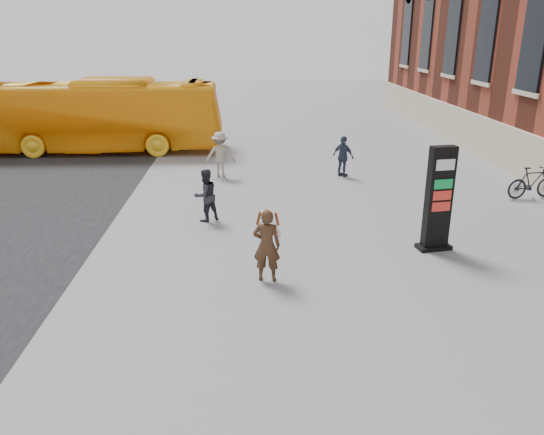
{
  "coord_description": "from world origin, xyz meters",
  "views": [
    {
      "loc": [
        -0.97,
        -11.68,
        5.37
      ],
      "look_at": [
        -0.4,
        0.23,
        1.15
      ],
      "focal_mm": 35.0,
      "sensor_mm": 36.0,
      "label": 1
    }
  ],
  "objects_px": {
    "woman": "(267,244)",
    "pedestrian_b": "(220,155)",
    "pedestrian_c": "(343,156)",
    "info_pylon": "(439,199)",
    "pedestrian_a": "(206,195)",
    "bike_7": "(532,183)",
    "bus": "(91,116)"
  },
  "relations": [
    {
      "from": "pedestrian_a",
      "to": "woman",
      "type": "bearing_deg",
      "value": 75.82
    },
    {
      "from": "woman",
      "to": "bus",
      "type": "relative_size",
      "value": 0.14
    },
    {
      "from": "pedestrian_a",
      "to": "pedestrian_c",
      "type": "relative_size",
      "value": 1.0
    },
    {
      "from": "info_pylon",
      "to": "bus",
      "type": "height_order",
      "value": "bus"
    },
    {
      "from": "woman",
      "to": "pedestrian_b",
      "type": "xyz_separation_m",
      "value": [
        -1.43,
        9.13,
        -0.0
      ]
    },
    {
      "from": "info_pylon",
      "to": "pedestrian_b",
      "type": "distance_m",
      "value": 9.54
    },
    {
      "from": "woman",
      "to": "bike_7",
      "type": "relative_size",
      "value": 0.94
    },
    {
      "from": "bike_7",
      "to": "info_pylon",
      "type": "bearing_deg",
      "value": 122.32
    },
    {
      "from": "pedestrian_a",
      "to": "bike_7",
      "type": "relative_size",
      "value": 0.87
    },
    {
      "from": "info_pylon",
      "to": "woman",
      "type": "distance_m",
      "value": 4.72
    },
    {
      "from": "info_pylon",
      "to": "woman",
      "type": "relative_size",
      "value": 1.59
    },
    {
      "from": "bus",
      "to": "pedestrian_a",
      "type": "bearing_deg",
      "value": -149.12
    },
    {
      "from": "bus",
      "to": "pedestrian_c",
      "type": "height_order",
      "value": "bus"
    },
    {
      "from": "info_pylon",
      "to": "pedestrian_b",
      "type": "height_order",
      "value": "info_pylon"
    },
    {
      "from": "info_pylon",
      "to": "pedestrian_b",
      "type": "xyz_separation_m",
      "value": [
        -5.84,
        7.52,
        -0.48
      ]
    },
    {
      "from": "pedestrian_a",
      "to": "pedestrian_b",
      "type": "height_order",
      "value": "pedestrian_b"
    },
    {
      "from": "woman",
      "to": "pedestrian_b",
      "type": "height_order",
      "value": "pedestrian_b"
    },
    {
      "from": "pedestrian_a",
      "to": "bus",
      "type": "bearing_deg",
      "value": -95.36
    },
    {
      "from": "bus",
      "to": "pedestrian_c",
      "type": "distance_m",
      "value": 12.02
    },
    {
      "from": "info_pylon",
      "to": "bus",
      "type": "distance_m",
      "value": 17.24
    },
    {
      "from": "info_pylon",
      "to": "bus",
      "type": "xyz_separation_m",
      "value": [
        -11.97,
        12.4,
        0.31
      ]
    },
    {
      "from": "info_pylon",
      "to": "pedestrian_b",
      "type": "relative_size",
      "value": 1.56
    },
    {
      "from": "bus",
      "to": "pedestrian_a",
      "type": "relative_size",
      "value": 7.62
    },
    {
      "from": "info_pylon",
      "to": "pedestrian_a",
      "type": "xyz_separation_m",
      "value": [
        -6.06,
        2.47,
        -0.57
      ]
    },
    {
      "from": "info_pylon",
      "to": "pedestrian_b",
      "type": "bearing_deg",
      "value": 118.4
    },
    {
      "from": "pedestrian_b",
      "to": "bus",
      "type": "bearing_deg",
      "value": -32.0
    },
    {
      "from": "pedestrian_c",
      "to": "bus",
      "type": "bearing_deg",
      "value": 19.71
    },
    {
      "from": "woman",
      "to": "pedestrian_b",
      "type": "bearing_deg",
      "value": -72.63
    },
    {
      "from": "woman",
      "to": "pedestrian_c",
      "type": "height_order",
      "value": "woman"
    },
    {
      "from": "woman",
      "to": "bike_7",
      "type": "xyz_separation_m",
      "value": [
        9.17,
        5.8,
        -0.33
      ]
    },
    {
      "from": "pedestrian_a",
      "to": "pedestrian_b",
      "type": "xyz_separation_m",
      "value": [
        0.21,
        5.05,
        0.08
      ]
    },
    {
      "from": "pedestrian_b",
      "to": "pedestrian_c",
      "type": "distance_m",
      "value": 4.74
    }
  ]
}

